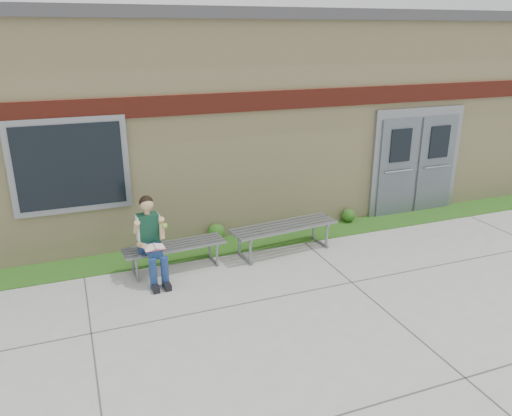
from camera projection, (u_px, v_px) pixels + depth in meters
name	position (u px, v px, depth m)	size (l,w,h in m)	color
ground	(310.00, 310.00, 7.21)	(80.00, 80.00, 0.00)	#9E9E99
grass_strip	(248.00, 242.00, 9.50)	(16.00, 0.80, 0.02)	#285115
school_building	(198.00, 107.00, 11.77)	(16.20, 6.22, 4.20)	beige
bench_left	(175.00, 250.00, 8.34)	(1.72, 0.58, 0.44)	slate
bench_right	(284.00, 231.00, 9.00)	(2.02, 0.75, 0.51)	slate
girl	(151.00, 238.00, 7.90)	(0.51, 0.84, 1.37)	navy
shrub_mid	(216.00, 233.00, 9.47)	(0.34, 0.34, 0.34)	#285115
shrub_east	(348.00, 215.00, 10.45)	(0.28, 0.28, 0.28)	#285115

